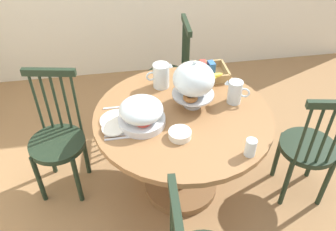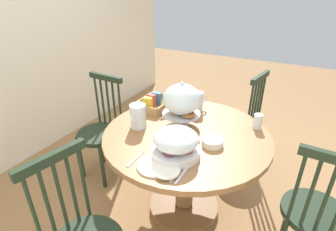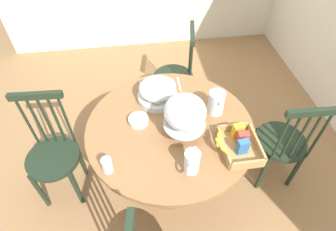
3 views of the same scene
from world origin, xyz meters
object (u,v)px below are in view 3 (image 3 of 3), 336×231
(china_plate_large, at_px, (162,85))
(drinking_glass, at_px, (107,165))
(cereal_basket, at_px, (238,144))
(cereal_bowl, at_px, (139,120))
(windsor_chair_far_side, at_px, (54,156))
(fruit_platter_covered, at_px, (157,91))
(orange_juice_pitcher, at_px, (216,103))
(pastry_stand_with_dome, at_px, (185,113))
(windsor_chair_by_cabinet, at_px, (282,144))
(milk_pitcher, at_px, (192,162))
(china_plate_small, at_px, (151,83))
(windsor_chair_facing_door, at_px, (176,78))
(dining_table, at_px, (170,144))

(china_plate_large, xyz_separation_m, drinking_glass, (0.74, -0.42, 0.05))
(cereal_basket, relative_size, cereal_bowl, 2.26)
(windsor_chair_far_side, xyz_separation_m, fruit_platter_covered, (-0.20, 0.83, 0.37))
(windsor_chair_far_side, relative_size, orange_juice_pitcher, 4.87)
(pastry_stand_with_dome, height_order, cereal_bowl, pastry_stand_with_dome)
(windsor_chair_by_cabinet, height_order, drinking_glass, windsor_chair_by_cabinet)
(milk_pitcher, distance_m, china_plate_large, 0.81)
(china_plate_large, relative_size, china_plate_small, 1.47)
(pastry_stand_with_dome, xyz_separation_m, drinking_glass, (0.22, -0.51, -0.14))
(orange_juice_pitcher, relative_size, cereal_bowl, 1.43)
(windsor_chair_by_cabinet, relative_size, cereal_bowl, 6.96)
(windsor_chair_facing_door, bearing_deg, windsor_chair_by_cabinet, 36.79)
(fruit_platter_covered, bearing_deg, china_plate_large, 161.20)
(milk_pitcher, height_order, cereal_basket, milk_pitcher)
(dining_table, relative_size, cereal_basket, 3.75)
(pastry_stand_with_dome, height_order, drinking_glass, pastry_stand_with_dome)
(windsor_chair_by_cabinet, relative_size, china_plate_small, 6.50)
(drinking_glass, bearing_deg, fruit_platter_covered, 147.37)
(dining_table, height_order, china_plate_small, china_plate_small)
(fruit_platter_covered, distance_m, drinking_glass, 0.69)
(cereal_basket, xyz_separation_m, china_plate_small, (-0.71, -0.49, -0.03))
(cereal_basket, xyz_separation_m, cereal_bowl, (-0.31, -0.62, -0.02))
(windsor_chair_facing_door, distance_m, orange_juice_pitcher, 0.88)
(orange_juice_pitcher, height_order, drinking_glass, orange_juice_pitcher)
(pastry_stand_with_dome, bearing_deg, windsor_chair_by_cabinet, 91.15)
(china_plate_large, bearing_deg, orange_juice_pitcher, 45.80)
(dining_table, height_order, cereal_bowl, cereal_bowl)
(china_plate_large, bearing_deg, windsor_chair_far_side, -68.16)
(milk_pitcher, height_order, china_plate_small, milk_pitcher)
(china_plate_small, xyz_separation_m, cereal_bowl, (0.39, -0.13, 0.01))
(windsor_chair_by_cabinet, distance_m, windsor_chair_far_side, 1.78)
(orange_juice_pitcher, xyz_separation_m, drinking_glass, (0.40, -0.77, -0.03))
(cereal_basket, distance_m, china_plate_small, 0.86)
(windsor_chair_far_side, bearing_deg, windsor_chair_by_cabinet, 85.47)
(windsor_chair_facing_door, relative_size, cereal_bowl, 6.96)
(dining_table, xyz_separation_m, windsor_chair_by_cabinet, (0.06, 0.89, -0.07))
(cereal_bowl, xyz_separation_m, drinking_glass, (0.37, -0.21, 0.03))
(windsor_chair_facing_door, height_order, fruit_platter_covered, windsor_chair_facing_door)
(pastry_stand_with_dome, bearing_deg, dining_table, -134.59)
(china_plate_large, bearing_deg, pastry_stand_with_dome, 9.28)
(dining_table, distance_m, cereal_bowl, 0.33)
(cereal_bowl, bearing_deg, windsor_chair_facing_door, 153.42)
(windsor_chair_far_side, height_order, milk_pitcher, windsor_chair_far_side)
(windsor_chair_facing_door, relative_size, pastry_stand_with_dome, 2.83)
(china_plate_large, distance_m, cereal_bowl, 0.43)
(milk_pitcher, bearing_deg, cereal_bowl, -146.13)
(windsor_chair_far_side, relative_size, pastry_stand_with_dome, 2.83)
(orange_juice_pitcher, bearing_deg, pastry_stand_with_dome, -56.52)
(drinking_glass, bearing_deg, windsor_chair_by_cabinet, 100.31)
(windsor_chair_facing_door, xyz_separation_m, china_plate_large, (0.44, -0.19, 0.29))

